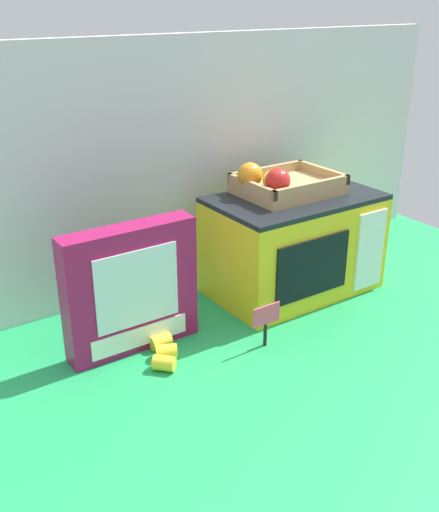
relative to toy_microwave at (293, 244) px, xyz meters
The scene contains 7 objects.
ground_plane 0.20m from the toy_microwave, behind, with size 1.70×1.70×0.00m, color #219E54.
display_back_panel 0.33m from the toy_microwave, 124.89° to the left, with size 1.61×0.03×0.63m, color silver.
toy_microwave is the anchor object (origin of this frame).
food_groups_crate 0.16m from the toy_microwave, 131.64° to the left, with size 0.25×0.19×0.09m.
cookie_set_box 0.47m from the toy_microwave, behind, with size 0.29×0.06×0.28m.
price_sign 0.30m from the toy_microwave, 141.31° to the right, with size 0.07×0.01×0.10m.
loose_toy_banana 0.47m from the toy_microwave, 166.75° to the right, with size 0.09×0.12×0.03m.
Camera 1 is at (-0.80, -1.06, 0.72)m, focal length 42.50 mm.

